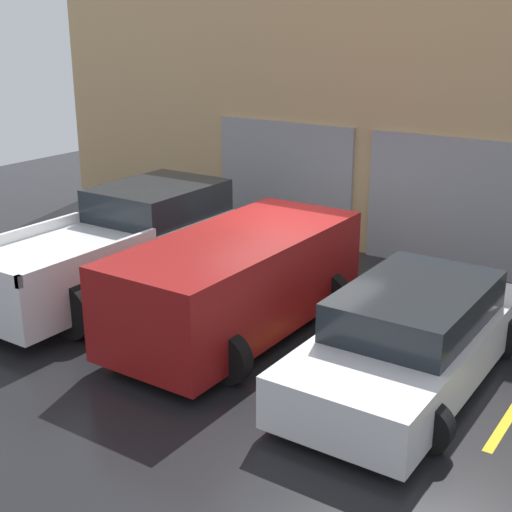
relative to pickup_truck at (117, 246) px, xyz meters
name	(u,v)px	position (x,y,z in m)	size (l,w,h in m)	color
ground_plane	(293,299)	(2.80, 1.37, -0.82)	(28.00, 28.00, 0.00)	black
shophouse_building	(380,124)	(2.80, 4.66, 1.81)	(16.85, 0.68, 5.33)	tan
pickup_truck	(117,246)	(0.00, 0.00, 0.00)	(2.57, 5.10, 1.72)	white
sedan_white	(412,337)	(5.60, -0.24, -0.21)	(2.21, 4.61, 1.31)	white
sedan_side	(238,280)	(2.80, -0.27, 0.02)	(2.35, 4.54, 1.55)	maroon
parking_stripe_far_left	(55,279)	(-1.40, -0.27, -0.82)	(0.12, 2.20, 0.01)	gold
parking_stripe_left	(169,311)	(1.40, -0.27, -0.82)	(0.12, 2.20, 0.01)	gold
parking_stripe_centre	(317,354)	(4.20, -0.27, -0.82)	(0.12, 2.20, 0.01)	gold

